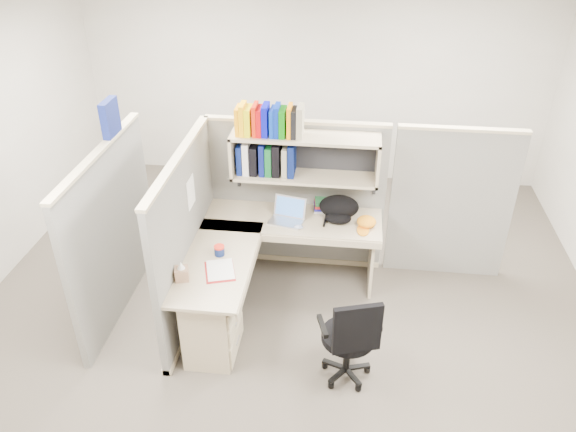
# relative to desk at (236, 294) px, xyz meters

# --- Properties ---
(ground) EXTENTS (6.00, 6.00, 0.00)m
(ground) POSITION_rel_desk_xyz_m (0.41, 0.29, -0.44)
(ground) COLOR #332F27
(ground) RESTS_ON ground
(room_shell) EXTENTS (6.00, 6.00, 6.00)m
(room_shell) POSITION_rel_desk_xyz_m (0.41, 0.29, 1.18)
(room_shell) COLOR #ACA69B
(room_shell) RESTS_ON ground
(cubicle) EXTENTS (3.79, 1.84, 1.95)m
(cubicle) POSITION_rel_desk_xyz_m (0.04, 0.74, 0.47)
(cubicle) COLOR #61615C
(cubicle) RESTS_ON ground
(desk) EXTENTS (1.74, 1.75, 0.73)m
(desk) POSITION_rel_desk_xyz_m (0.00, 0.00, 0.00)
(desk) COLOR tan
(desk) RESTS_ON ground
(laptop) EXTENTS (0.38, 0.38, 0.23)m
(laptop) POSITION_rel_desk_xyz_m (0.35, 0.78, 0.41)
(laptop) COLOR #B5B5BA
(laptop) RESTS_ON desk
(backpack) EXTENTS (0.47, 0.41, 0.23)m
(backpack) POSITION_rel_desk_xyz_m (0.85, 0.90, 0.41)
(backpack) COLOR black
(backpack) RESTS_ON desk
(orange_cap) EXTENTS (0.24, 0.26, 0.10)m
(orange_cap) POSITION_rel_desk_xyz_m (1.13, 0.81, 0.34)
(orange_cap) COLOR orange
(orange_cap) RESTS_ON desk
(snack_canister) EXTENTS (0.09, 0.09, 0.09)m
(snack_canister) POSITION_rel_desk_xyz_m (-0.17, 0.17, 0.34)
(snack_canister) COLOR #0D1C4F
(snack_canister) RESTS_ON desk
(tissue_box) EXTENTS (0.14, 0.14, 0.17)m
(tissue_box) POSITION_rel_desk_xyz_m (-0.40, -0.21, 0.38)
(tissue_box) COLOR #A37A5C
(tissue_box) RESTS_ON desk
(mouse) EXTENTS (0.10, 0.07, 0.04)m
(mouse) POSITION_rel_desk_xyz_m (0.48, 0.69, 0.31)
(mouse) COLOR #8796C0
(mouse) RESTS_ON desk
(paper_cup) EXTENTS (0.09, 0.09, 0.10)m
(paper_cup) POSITION_rel_desk_xyz_m (0.34, 1.05, 0.34)
(paper_cup) COLOR silver
(paper_cup) RESTS_ON desk
(book_stack) EXTENTS (0.17, 0.22, 0.10)m
(book_stack) POSITION_rel_desk_xyz_m (0.67, 1.08, 0.34)
(book_stack) COLOR gray
(book_stack) RESTS_ON desk
(loose_paper) EXTENTS (0.30, 0.35, 0.00)m
(loose_paper) POSITION_rel_desk_xyz_m (-0.11, -0.05, 0.29)
(loose_paper) COLOR white
(loose_paper) RESTS_ON desk
(task_chair) EXTENTS (0.52, 0.49, 0.92)m
(task_chair) POSITION_rel_desk_xyz_m (1.02, -0.46, -0.11)
(task_chair) COLOR black
(task_chair) RESTS_ON ground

